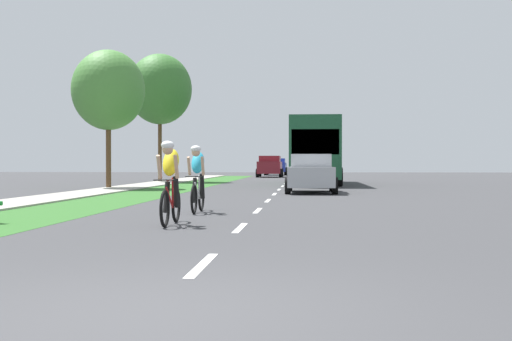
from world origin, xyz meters
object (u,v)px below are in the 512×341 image
at_px(bus_dark_green, 314,149).
at_px(suv_maroon, 270,166).
at_px(sedan_silver, 311,173).
at_px(street_tree_far, 160,89).
at_px(cyclist_lead, 170,182).
at_px(street_tree_near, 108,90).
at_px(pickup_blue, 276,167).
at_px(cyclist_trailing, 198,178).

bearing_deg(bus_dark_green, suv_maroon, 100.67).
bearing_deg(sedan_silver, street_tree_far, 122.96).
xyz_separation_m(cyclist_lead, bus_dark_green, (2.99, 24.61, 1.17)).
height_order(sedan_silver, bus_dark_green, bus_dark_green).
height_order(street_tree_near, street_tree_far, street_tree_far).
height_order(pickup_blue, street_tree_far, street_tree_far).
xyz_separation_m(sedan_silver, street_tree_far, (-9.32, 14.37, 5.02)).
height_order(sedan_silver, pickup_blue, pickup_blue).
height_order(cyclist_lead, cyclist_trailing, same).
distance_m(cyclist_lead, pickup_blue, 52.58).
relative_size(cyclist_trailing, pickup_blue, 0.34).
bearing_deg(cyclist_lead, bus_dark_green, 83.07).
xyz_separation_m(sedan_silver, suv_maroon, (-3.23, 29.14, 0.18)).
bearing_deg(cyclist_trailing, bus_dark_green, 82.05).
relative_size(cyclist_lead, street_tree_far, 0.21).
distance_m(cyclist_lead, sedan_silver, 14.16).
bearing_deg(cyclist_trailing, suv_maroon, 90.68).
height_order(suv_maroon, street_tree_near, street_tree_near).
bearing_deg(cyclist_trailing, pickup_blue, 90.45).
distance_m(cyclist_trailing, street_tree_far, 26.43).
bearing_deg(street_tree_far, cyclist_lead, -76.91).
bearing_deg(pickup_blue, sedan_silver, -85.35).
height_order(cyclist_trailing, sedan_silver, cyclist_trailing).
bearing_deg(street_tree_far, cyclist_trailing, -75.35).
bearing_deg(sedan_silver, street_tree_near, 158.19).
relative_size(suv_maroon, street_tree_near, 0.73).
distance_m(cyclist_lead, cyclist_trailing, 3.15).
xyz_separation_m(pickup_blue, street_tree_far, (-6.18, -24.32, 4.96)).
bearing_deg(cyclist_lead, street_tree_near, 110.52).
distance_m(bus_dark_green, street_tree_far, 10.92).
distance_m(cyclist_lead, suv_maroon, 43.03).
distance_m(pickup_blue, street_tree_near, 35.69).
height_order(cyclist_lead, pickup_blue, pickup_blue).
bearing_deg(street_tree_far, street_tree_near, -90.14).
height_order(cyclist_trailing, street_tree_far, street_tree_far).
bearing_deg(suv_maroon, cyclist_trailing, -89.32).
bearing_deg(cyclist_lead, street_tree_far, 103.09).
bearing_deg(street_tree_far, suv_maroon, 67.59).
height_order(suv_maroon, pickup_blue, suv_maroon).
xyz_separation_m(sedan_silver, pickup_blue, (-3.15, 38.69, 0.06)).
height_order(cyclist_trailing, suv_maroon, suv_maroon).
bearing_deg(cyclist_trailing, street_tree_near, 114.47).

